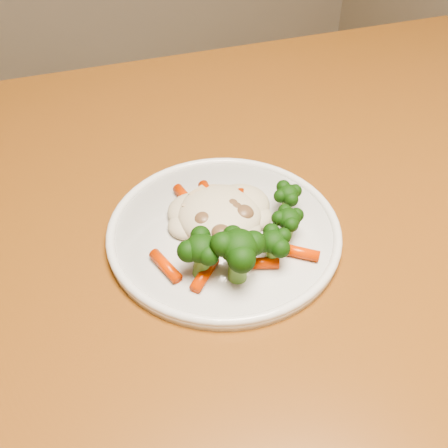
# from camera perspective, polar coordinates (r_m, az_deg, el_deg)

# --- Properties ---
(dining_table) EXTENTS (1.35, 0.92, 0.75)m
(dining_table) POSITION_cam_1_polar(r_m,az_deg,el_deg) (0.68, -6.23, -7.94)
(dining_table) COLOR brown
(dining_table) RESTS_ON ground
(plate) EXTENTS (0.26, 0.26, 0.01)m
(plate) POSITION_cam_1_polar(r_m,az_deg,el_deg) (0.62, -0.00, -0.97)
(plate) COLOR silver
(plate) RESTS_ON dining_table
(meal) EXTENTS (0.18, 0.18, 0.06)m
(meal) POSITION_cam_1_polar(r_m,az_deg,el_deg) (0.59, 0.82, -0.24)
(meal) COLOR beige
(meal) RESTS_ON plate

